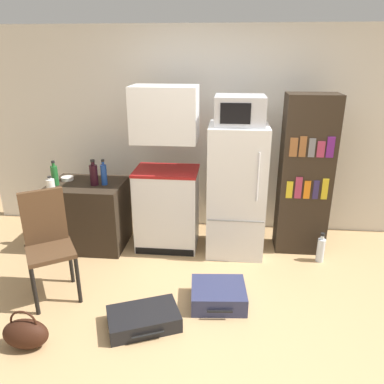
{
  "coord_description": "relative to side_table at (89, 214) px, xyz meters",
  "views": [
    {
      "loc": [
        0.11,
        -2.56,
        2.16
      ],
      "look_at": [
        -0.24,
        0.85,
        0.87
      ],
      "focal_mm": 35.0,
      "sensor_mm": 36.0,
      "label": 1
    }
  ],
  "objects": [
    {
      "name": "bottle_wine_dark",
      "position": [
        0.12,
        -0.05,
        0.51
      ],
      "size": [
        0.09,
        0.09,
        0.29
      ],
      "color": "black",
      "rests_on": "side_table"
    },
    {
      "name": "refrigerator",
      "position": [
        1.68,
        0.04,
        0.34
      ],
      "size": [
        0.62,
        0.6,
        1.45
      ],
      "color": "white",
      "rests_on": "ground_plane"
    },
    {
      "name": "side_table",
      "position": [
        0.0,
        0.0,
        0.0
      ],
      "size": [
        0.83,
        0.65,
        0.77
      ],
      "color": "#2D2319",
      "rests_on": "ground_plane"
    },
    {
      "name": "bottle_green_tall",
      "position": [
        -0.31,
        -0.09,
        0.5
      ],
      "size": [
        0.07,
        0.07,
        0.28
      ],
      "color": "#1E6028",
      "rests_on": "side_table"
    },
    {
      "name": "water_bottle_front",
      "position": [
        2.62,
        -0.14,
        -0.24
      ],
      "size": [
        0.08,
        0.08,
        0.34
      ],
      "color": "silver",
      "rests_on": "ground_plane"
    },
    {
      "name": "microwave",
      "position": [
        1.68,
        0.04,
        1.21
      ],
      "size": [
        0.51,
        0.44,
        0.29
      ],
      "color": "#B7B7BC",
      "rests_on": "refrigerator"
    },
    {
      "name": "chair",
      "position": [
        -0.02,
        -0.96,
        0.21
      ],
      "size": [
        0.55,
        0.55,
        1.01
      ],
      "rotation": [
        0.0,
        0.0,
        0.57
      ],
      "color": "black",
      "rests_on": "ground_plane"
    },
    {
      "name": "bookshelf",
      "position": [
        2.43,
        0.15,
        0.5
      ],
      "size": [
        0.54,
        0.35,
        1.76
      ],
      "color": "#2D2319",
      "rests_on": "ground_plane"
    },
    {
      "name": "bowl",
      "position": [
        -0.26,
        0.09,
        0.4
      ],
      "size": [
        0.14,
        0.14,
        0.04
      ],
      "color": "silver",
      "rests_on": "side_table"
    },
    {
      "name": "suitcase_small_flat",
      "position": [
        0.93,
        -1.35,
        -0.31
      ],
      "size": [
        0.67,
        0.56,
        0.14
      ],
      "rotation": [
        0.0,
        0.0,
        0.39
      ],
      "color": "black",
      "rests_on": "ground_plane"
    },
    {
      "name": "kitchen_hutch",
      "position": [
        0.91,
        0.07,
        0.45
      ],
      "size": [
        0.7,
        0.52,
        1.83
      ],
      "color": "white",
      "rests_on": "ground_plane"
    },
    {
      "name": "handbag",
      "position": [
        0.08,
        -1.67,
        -0.26
      ],
      "size": [
        0.36,
        0.2,
        0.33
      ],
      "color": "#33190F",
      "rests_on": "ground_plane"
    },
    {
      "name": "ground_plane",
      "position": [
        1.48,
        -1.27,
        -0.38
      ],
      "size": [
        24.0,
        24.0,
        0.0
      ],
      "primitive_type": "plane",
      "color": "tan"
    },
    {
      "name": "bottle_milk_white",
      "position": [
        -0.29,
        -0.25,
        0.45
      ],
      "size": [
        0.09,
        0.09,
        0.15
      ],
      "color": "white",
      "rests_on": "side_table"
    },
    {
      "name": "wall_back",
      "position": [
        1.68,
        0.73,
        0.84
      ],
      "size": [
        6.4,
        0.1,
        2.45
      ],
      "color": "silver",
      "rests_on": "ground_plane"
    },
    {
      "name": "bottle_blue_soda",
      "position": [
        0.22,
        -0.02,
        0.5
      ],
      "size": [
        0.07,
        0.07,
        0.29
      ],
      "color": "#1E47A3",
      "rests_on": "side_table"
    },
    {
      "name": "suitcase_large_flat",
      "position": [
        1.54,
        -0.98,
        -0.3
      ],
      "size": [
        0.52,
        0.48,
        0.17
      ],
      "rotation": [
        0.0,
        0.0,
        0.09
      ],
      "color": "navy",
      "rests_on": "ground_plane"
    }
  ]
}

